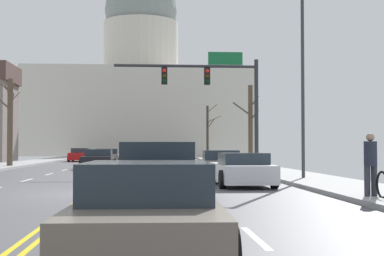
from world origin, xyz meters
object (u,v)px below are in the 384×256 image
sedan_oncoming_01 (107,157)px  sedan_oncoming_02 (80,155)px  sedan_near_03 (148,216)px  pickup_truck_near_02 (157,178)px  sedan_oncoming_00 (98,160)px  sedan_near_00 (220,165)px  street_lamp_right (295,65)px  signal_gantry (216,86)px  sedan_near_01 (242,170)px  pedestrian_00 (370,161)px

sedan_oncoming_01 → sedan_oncoming_02: bearing=109.5°
sedan_near_03 → sedan_oncoming_01: bearing=95.3°
pickup_truck_near_02 → sedan_oncoming_02: bearing=99.7°
sedan_near_03 → sedan_oncoming_00: 29.71m
pickup_truck_near_02 → sedan_near_03: pickup_truck_near_02 is taller
sedan_near_00 → sedan_near_03: size_ratio=1.00×
sedan_near_00 → sedan_oncoming_00: size_ratio=1.00×
pickup_truck_near_02 → sedan_oncoming_01: pickup_truck_near_02 is taller
street_lamp_right → sedan_oncoming_00: size_ratio=1.77×
signal_gantry → sedan_near_03: 23.73m
street_lamp_right → sedan_near_03: 17.52m
pickup_truck_near_02 → sedan_oncoming_02: size_ratio=1.32×
street_lamp_right → signal_gantry: bearing=109.3°
sedan_oncoming_01 → sedan_oncoming_02: 9.96m
sedan_near_01 → pedestrian_00: bearing=-67.8°
pickup_truck_near_02 → sedan_oncoming_02: 41.50m
sedan_near_00 → sedan_near_01: 5.56m
pickup_truck_near_02 → sedan_near_03: size_ratio=1.24×
street_lamp_right → sedan_near_03: bearing=-110.9°
signal_gantry → sedan_near_00: 5.96m
street_lamp_right → pickup_truck_near_02: bearing=-121.7°
pickup_truck_near_02 → pedestrian_00: pedestrian_00 is taller
sedan_oncoming_01 → pedestrian_00: bearing=-73.0°
sedan_near_00 → sedan_oncoming_02: 30.14m
sedan_near_03 → sedan_oncoming_02: 47.72m
street_lamp_right → sedan_oncoming_01: size_ratio=1.84×
sedan_oncoming_00 → pedestrian_00: bearing=-67.5°
sedan_near_01 → sedan_oncoming_02: (-10.20, 33.96, 0.03)m
signal_gantry → sedan_near_01: (-0.18, -9.82, -4.18)m
sedan_near_00 → sedan_oncoming_00: 12.59m
sedan_near_00 → sedan_near_03: 19.11m
pedestrian_00 → pickup_truck_near_02: bearing=-170.6°
signal_gantry → sedan_oncoming_02: size_ratio=1.86×
sedan_oncoming_00 → street_lamp_right: bearing=-55.2°
sedan_near_00 → pedestrian_00: (2.56, -11.57, 0.46)m
pickup_truck_near_02 → sedan_near_03: 6.34m
pedestrian_00 → sedan_near_03: bearing=-128.7°
signal_gantry → street_lamp_right: 7.66m
sedan_near_00 → pedestrian_00: pedestrian_00 is taller
sedan_near_01 → sedan_near_03: size_ratio=1.01×
pickup_truck_near_02 → sedan_oncoming_00: bearing=98.8°
signal_gantry → sedan_near_00: signal_gantry is taller
sedan_oncoming_01 → sedan_oncoming_02: size_ratio=1.02×
signal_gantry → sedan_near_01: size_ratio=1.73×
signal_gantry → sedan_oncoming_01: bearing=115.6°
sedan_near_03 → sedan_oncoming_01: sedan_near_03 is taller
sedan_near_01 → sedan_oncoming_01: (-6.89, 24.57, 0.02)m
pickup_truck_near_02 → sedan_oncoming_01: 31.73m
signal_gantry → sedan_oncoming_01: size_ratio=1.83×
sedan_oncoming_00 → pedestrian_00: size_ratio=2.71×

